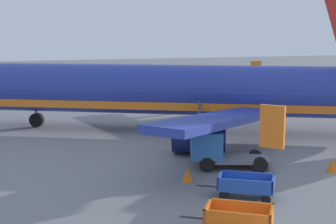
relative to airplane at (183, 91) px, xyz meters
name	(u,v)px	position (x,y,z in m)	size (l,w,h in m)	color
airplane	(183,91)	(0.00, 0.00, 0.00)	(35.51, 29.17, 11.34)	#28389E
baggage_cart_fourth_in_row	(239,218)	(-3.89, -18.71, -2.45)	(3.40, 2.52, 1.07)	orange
baggage_cart_far_end	(246,186)	(-1.92, -15.16, -2.45)	(3.43, 2.49, 1.07)	#234CB2
service_truck_beside_carts	(215,148)	(-1.35, -9.95, -1.95)	(4.74, 3.10, 2.10)	slate
traffic_cone_near_plane	(187,175)	(-3.65, -11.99, -2.69)	(0.55, 0.55, 0.72)	orange
traffic_cone_mid_apron	(332,165)	(4.39, -12.55, -2.68)	(0.56, 0.56, 0.74)	orange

